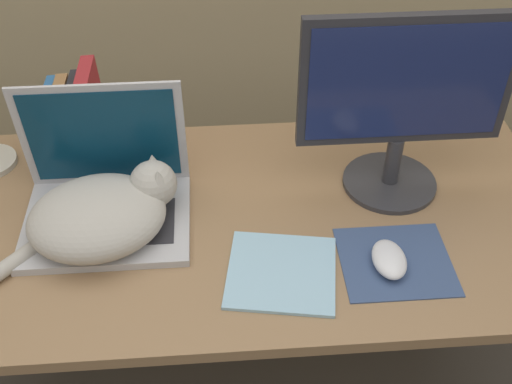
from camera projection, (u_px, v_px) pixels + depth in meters
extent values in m
cube|color=#93704C|center=(238.00, 221.00, 1.42)|extent=(1.44, 0.70, 0.03)
cylinder|color=#38383D|center=(2.00, 252.00, 1.84)|extent=(0.04, 0.04, 0.69)
cylinder|color=#38383D|center=(458.00, 228.00, 1.92)|extent=(0.04, 0.04, 0.69)
cube|color=#B7B7BC|center=(107.00, 223.00, 1.38)|extent=(0.35, 0.27, 0.02)
cube|color=#28282D|center=(106.00, 223.00, 1.37)|extent=(0.29, 0.14, 0.00)
cube|color=#B7B7BC|center=(103.00, 135.00, 1.38)|extent=(0.35, 0.03, 0.27)
cube|color=#0A334C|center=(103.00, 137.00, 1.38)|extent=(0.32, 0.02, 0.24)
ellipsoid|color=#B2ADA3|center=(97.00, 217.00, 1.32)|extent=(0.34, 0.31, 0.12)
sphere|color=#B2ADA3|center=(153.00, 184.00, 1.36)|extent=(0.10, 0.10, 0.10)
cone|color=#B2ADA3|center=(153.00, 161.00, 1.36)|extent=(0.04, 0.04, 0.03)
cone|color=#B2ADA3|center=(158.00, 177.00, 1.32)|extent=(0.04, 0.04, 0.03)
cylinder|color=#B2ADA3|center=(21.00, 257.00, 1.29)|extent=(0.12, 0.13, 0.03)
cylinder|color=#333338|center=(389.00, 182.00, 1.49)|extent=(0.22, 0.22, 0.01)
cylinder|color=#333338|center=(393.00, 160.00, 1.45)|extent=(0.04, 0.04, 0.12)
cube|color=#28282D|center=(407.00, 81.00, 1.31)|extent=(0.45, 0.02, 0.29)
cube|color=navy|center=(409.00, 84.00, 1.30)|extent=(0.41, 0.00, 0.26)
cube|color=#384C75|center=(395.00, 261.00, 1.31)|extent=(0.23, 0.20, 0.00)
ellipsoid|color=silver|center=(389.00, 259.00, 1.28)|extent=(0.07, 0.11, 0.04)
cube|color=#285B93|center=(56.00, 126.00, 1.51)|extent=(0.03, 0.14, 0.19)
cube|color=olive|center=(67.00, 124.00, 1.51)|extent=(0.03, 0.13, 0.20)
cube|color=#232328|center=(81.00, 124.00, 1.51)|extent=(0.04, 0.17, 0.20)
cube|color=maroon|center=(95.00, 115.00, 1.50)|extent=(0.04, 0.13, 0.24)
cube|color=#99C6E0|center=(281.00, 272.00, 1.28)|extent=(0.25, 0.24, 0.01)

